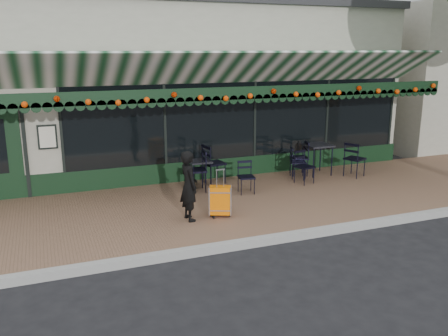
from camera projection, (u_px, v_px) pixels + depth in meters
name	position (u px, v px, depth m)	size (l,w,h in m)	color
ground	(275.00, 241.00, 8.66)	(80.00, 80.00, 0.00)	black
sidewalk	(233.00, 204.00, 10.45)	(18.00, 4.00, 0.15)	brown
curb	(277.00, 239.00, 8.57)	(18.00, 0.16, 0.15)	#9E9E99
restaurant_building	(165.00, 85.00, 15.19)	(12.00, 9.60, 4.50)	#9F9C8A
woman	(189.00, 186.00, 9.14)	(0.50, 0.33, 1.38)	black
suitcase	(220.00, 201.00, 9.42)	(0.48, 0.38, 0.96)	orange
cafe_table_a	(318.00, 147.00, 12.51)	(0.66, 0.66, 0.82)	black
cafe_table_b	(199.00, 163.00, 11.41)	(0.52, 0.52, 0.65)	black
chair_a_left	(299.00, 158.00, 12.52)	(0.46, 0.46, 0.91)	black
chair_a_right	(298.00, 162.00, 12.25)	(0.41, 0.41, 0.82)	black
chair_a_front	(305.00, 167.00, 11.74)	(0.41, 0.41, 0.82)	black
chair_a_extra	(355.00, 159.00, 12.37)	(0.46, 0.46, 0.93)	black
chair_b_left	(195.00, 171.00, 11.06)	(0.50, 0.50, 0.99)	black
chair_b_right	(214.00, 164.00, 11.74)	(0.50, 0.50, 1.00)	black
chair_b_front	(246.00, 177.00, 10.93)	(0.38, 0.38, 0.76)	black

